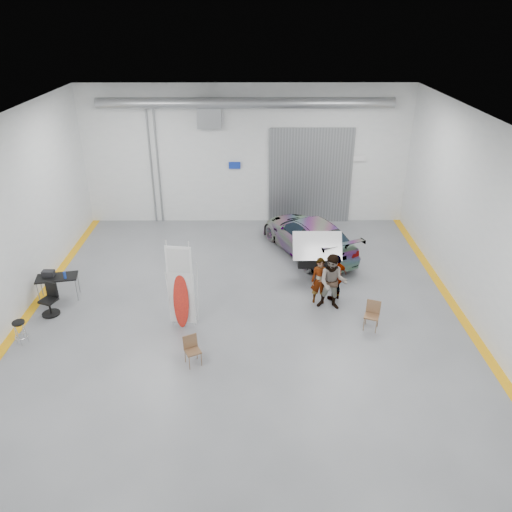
{
  "coord_description": "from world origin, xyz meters",
  "views": [
    {
      "loc": [
        0.31,
        -13.06,
        8.76
      ],
      "look_at": [
        0.39,
        1.38,
        1.5
      ],
      "focal_mm": 35.0,
      "sensor_mm": 36.0,
      "label": 1
    }
  ],
  "objects_px": {
    "sedan_car": "(309,235)",
    "person_b": "(333,282)",
    "folding_chair_far": "(371,321)",
    "office_chair": "(50,301)",
    "person_c": "(336,278)",
    "person_a": "(320,281)",
    "surfboard_display": "(182,293)",
    "folding_chair_near": "(193,356)",
    "work_table": "(55,277)",
    "shop_stool": "(21,332)"
  },
  "relations": [
    {
      "from": "sedan_car",
      "to": "person_b",
      "type": "relative_size",
      "value": 2.64
    },
    {
      "from": "folding_chair_far",
      "to": "office_chair",
      "type": "distance_m",
      "value": 10.0
    },
    {
      "from": "folding_chair_far",
      "to": "person_c",
      "type": "bearing_deg",
      "value": 137.27
    },
    {
      "from": "person_a",
      "to": "surfboard_display",
      "type": "xyz_separation_m",
      "value": [
        -4.27,
        -1.34,
        0.35
      ]
    },
    {
      "from": "person_a",
      "to": "person_c",
      "type": "xyz_separation_m",
      "value": [
        0.55,
        0.18,
        0.02
      ]
    },
    {
      "from": "person_b",
      "to": "folding_chair_near",
      "type": "xyz_separation_m",
      "value": [
        -4.14,
        -2.81,
        -0.69
      ]
    },
    {
      "from": "surfboard_display",
      "to": "work_table",
      "type": "height_order",
      "value": "surfboard_display"
    },
    {
      "from": "folding_chair_near",
      "to": "work_table",
      "type": "relative_size",
      "value": 0.6
    },
    {
      "from": "person_a",
      "to": "person_b",
      "type": "height_order",
      "value": "person_b"
    },
    {
      "from": "person_a",
      "to": "folding_chair_near",
      "type": "bearing_deg",
      "value": -133.33
    },
    {
      "from": "person_a",
      "to": "work_table",
      "type": "height_order",
      "value": "person_a"
    },
    {
      "from": "work_table",
      "to": "office_chair",
      "type": "relative_size",
      "value": 1.34
    },
    {
      "from": "shop_stool",
      "to": "surfboard_display",
      "type": "bearing_deg",
      "value": 10.62
    },
    {
      "from": "sedan_car",
      "to": "shop_stool",
      "type": "height_order",
      "value": "sedan_car"
    },
    {
      "from": "surfboard_display",
      "to": "shop_stool",
      "type": "bearing_deg",
      "value": -160.85
    },
    {
      "from": "person_b",
      "to": "folding_chair_far",
      "type": "relative_size",
      "value": 2.14
    },
    {
      "from": "sedan_car",
      "to": "person_a",
      "type": "distance_m",
      "value": 3.73
    },
    {
      "from": "sedan_car",
      "to": "person_b",
      "type": "height_order",
      "value": "person_b"
    },
    {
      "from": "person_a",
      "to": "person_c",
      "type": "relative_size",
      "value": 0.98
    },
    {
      "from": "person_a",
      "to": "office_chair",
      "type": "xyz_separation_m",
      "value": [
        -8.57,
        -0.65,
        -0.34
      ]
    },
    {
      "from": "person_b",
      "to": "person_c",
      "type": "xyz_separation_m",
      "value": [
        0.2,
        0.54,
        -0.13
      ]
    },
    {
      "from": "person_b",
      "to": "surfboard_display",
      "type": "xyz_separation_m",
      "value": [
        -4.63,
        -0.98,
        0.2
      ]
    },
    {
      "from": "folding_chair_far",
      "to": "shop_stool",
      "type": "xyz_separation_m",
      "value": [
        -10.24,
        -0.66,
        0.08
      ]
    },
    {
      "from": "person_c",
      "to": "office_chair",
      "type": "bearing_deg",
      "value": -34.39
    },
    {
      "from": "person_a",
      "to": "person_c",
      "type": "bearing_deg",
      "value": 24.94
    },
    {
      "from": "person_c",
      "to": "surfboard_display",
      "type": "xyz_separation_m",
      "value": [
        -4.83,
        -1.52,
        0.34
      ]
    },
    {
      "from": "folding_chair_near",
      "to": "person_c",
      "type": "bearing_deg",
      "value": 11.34
    },
    {
      "from": "office_chair",
      "to": "work_table",
      "type": "bearing_deg",
      "value": 118.58
    },
    {
      "from": "shop_stool",
      "to": "work_table",
      "type": "bearing_deg",
      "value": 86.0
    },
    {
      "from": "office_chair",
      "to": "surfboard_display",
      "type": "bearing_deg",
      "value": 12.81
    },
    {
      "from": "person_a",
      "to": "shop_stool",
      "type": "relative_size",
      "value": 2.2
    },
    {
      "from": "person_c",
      "to": "folding_chair_near",
      "type": "distance_m",
      "value": 5.52
    },
    {
      "from": "person_b",
      "to": "surfboard_display",
      "type": "distance_m",
      "value": 4.73
    },
    {
      "from": "sedan_car",
      "to": "surfboard_display",
      "type": "distance_m",
      "value": 6.65
    },
    {
      "from": "person_b",
      "to": "folding_chair_far",
      "type": "bearing_deg",
      "value": -36.19
    },
    {
      "from": "person_c",
      "to": "work_table",
      "type": "bearing_deg",
      "value": -40.23
    },
    {
      "from": "sedan_car",
      "to": "surfboard_display",
      "type": "xyz_separation_m",
      "value": [
        -4.28,
        -5.07,
        0.43
      ]
    },
    {
      "from": "folding_chair_far",
      "to": "work_table",
      "type": "height_order",
      "value": "work_table"
    },
    {
      "from": "shop_stool",
      "to": "person_c",
      "type": "bearing_deg",
      "value": 14.18
    },
    {
      "from": "surfboard_display",
      "to": "person_c",
      "type": "bearing_deg",
      "value": 25.99
    },
    {
      "from": "surfboard_display",
      "to": "folding_chair_near",
      "type": "relative_size",
      "value": 3.39
    },
    {
      "from": "person_a",
      "to": "folding_chair_near",
      "type": "xyz_separation_m",
      "value": [
        -3.79,
        -3.17,
        -0.54
      ]
    },
    {
      "from": "person_c",
      "to": "office_chair",
      "type": "distance_m",
      "value": 9.17
    },
    {
      "from": "surfboard_display",
      "to": "folding_chair_far",
      "type": "bearing_deg",
      "value": 6.54
    },
    {
      "from": "surfboard_display",
      "to": "office_chair",
      "type": "bearing_deg",
      "value": 179.42
    },
    {
      "from": "work_table",
      "to": "office_chair",
      "type": "height_order",
      "value": "office_chair"
    },
    {
      "from": "person_b",
      "to": "shop_stool",
      "type": "bearing_deg",
      "value": -156.35
    },
    {
      "from": "person_a",
      "to": "office_chair",
      "type": "bearing_deg",
      "value": -168.9
    },
    {
      "from": "person_a",
      "to": "shop_stool",
      "type": "distance_m",
      "value": 9.13
    },
    {
      "from": "surfboard_display",
      "to": "work_table",
      "type": "bearing_deg",
      "value": 168.31
    }
  ]
}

